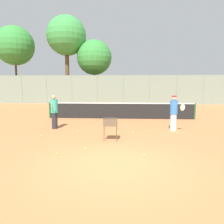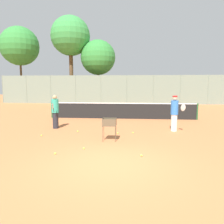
{
  "view_description": "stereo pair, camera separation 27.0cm",
  "coord_description": "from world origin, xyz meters",
  "px_view_note": "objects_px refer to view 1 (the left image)",
  "views": [
    {
      "loc": [
        0.37,
        -6.04,
        2.31
      ],
      "look_at": [
        -0.3,
        4.14,
        1.0
      ],
      "focal_mm": 35.0,
      "sensor_mm": 36.0,
      "label": 1
    },
    {
      "loc": [
        0.64,
        -6.02,
        2.31
      ],
      "look_at": [
        -0.3,
        4.14,
        1.0
      ],
      "focal_mm": 35.0,
      "sensor_mm": 36.0,
      "label": 2
    }
  ],
  "objects_px": {
    "player_white_outfit": "(174,113)",
    "ball_cart": "(110,124)",
    "tennis_net": "(121,110)",
    "player_red_cap": "(54,112)"
  },
  "relations": [
    {
      "from": "player_white_outfit",
      "to": "ball_cart",
      "type": "distance_m",
      "value": 3.69
    },
    {
      "from": "tennis_net",
      "to": "player_red_cap",
      "type": "relative_size",
      "value": 5.61
    },
    {
      "from": "player_white_outfit",
      "to": "player_red_cap",
      "type": "relative_size",
      "value": 1.0
    },
    {
      "from": "player_white_outfit",
      "to": "ball_cart",
      "type": "relative_size",
      "value": 1.88
    },
    {
      "from": "ball_cart",
      "to": "player_red_cap",
      "type": "bearing_deg",
      "value": 143.9
    },
    {
      "from": "player_red_cap",
      "to": "player_white_outfit",
      "type": "bearing_deg",
      "value": 81.03
    },
    {
      "from": "player_red_cap",
      "to": "ball_cart",
      "type": "distance_m",
      "value": 3.81
    },
    {
      "from": "ball_cart",
      "to": "player_white_outfit",
      "type": "bearing_deg",
      "value": 35.72
    },
    {
      "from": "tennis_net",
      "to": "player_white_outfit",
      "type": "xyz_separation_m",
      "value": [
        2.72,
        -3.62,
        0.35
      ]
    },
    {
      "from": "tennis_net",
      "to": "player_white_outfit",
      "type": "height_order",
      "value": "player_white_outfit"
    }
  ]
}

